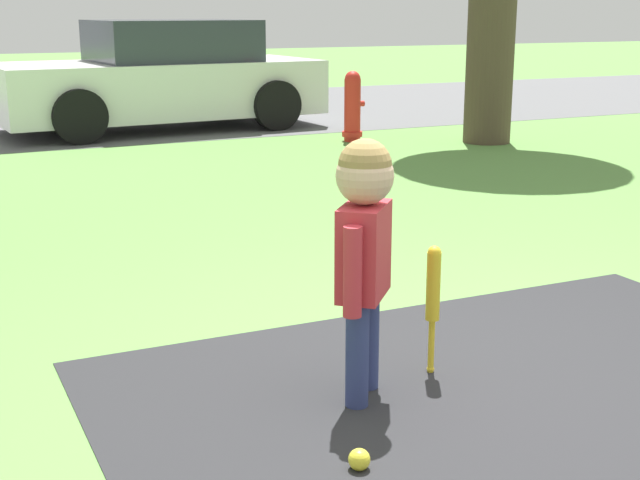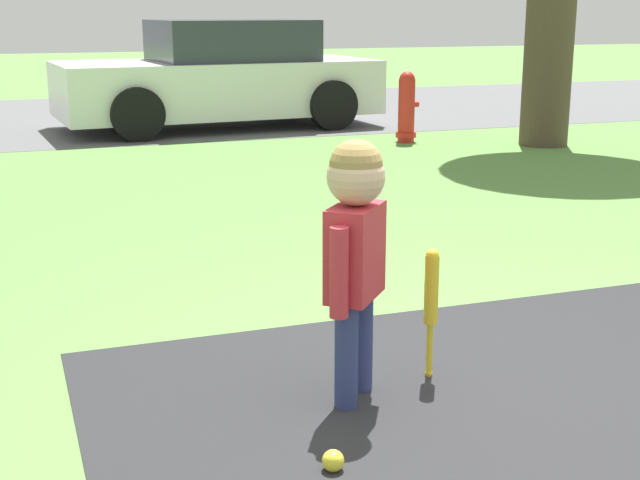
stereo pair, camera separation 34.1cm
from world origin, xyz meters
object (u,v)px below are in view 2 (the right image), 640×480
(baseball_bat, at_px, (431,295))
(sports_ball, at_px, (333,461))
(fire_hydrant, at_px, (407,108))
(child, at_px, (355,235))
(parked_car, at_px, (220,77))

(baseball_bat, relative_size, sports_ball, 7.40)
(fire_hydrant, bearing_deg, child, -116.76)
(baseball_bat, relative_size, fire_hydrant, 0.69)
(child, bearing_deg, fire_hydrant, 14.44)
(parked_car, bearing_deg, fire_hydrant, 125.26)
(baseball_bat, relative_size, parked_car, 0.14)
(child, bearing_deg, parked_car, 31.09)
(fire_hydrant, bearing_deg, sports_ball, -116.91)
(fire_hydrant, height_order, parked_car, parked_car)
(child, xyz_separation_m, fire_hydrant, (3.21, 6.36, -0.28))
(child, distance_m, fire_hydrant, 7.13)
(sports_ball, bearing_deg, baseball_bat, 42.60)
(parked_car, bearing_deg, baseball_bat, 78.27)
(child, relative_size, fire_hydrant, 1.28)
(baseball_bat, xyz_separation_m, fire_hydrant, (2.83, 6.27, 0.03))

